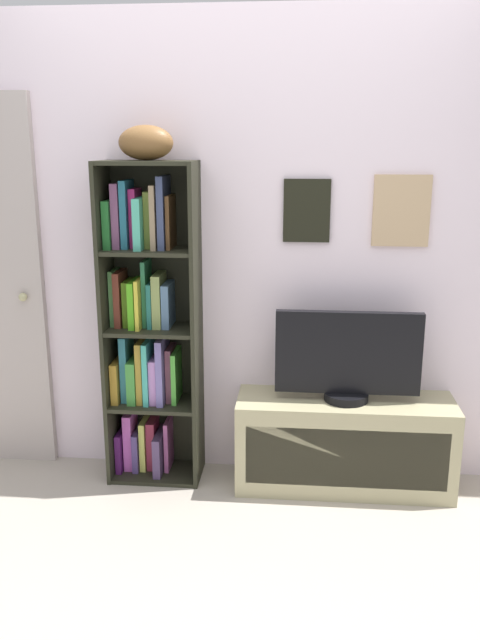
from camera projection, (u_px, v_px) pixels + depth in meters
name	position (u px, v px, depth m)	size (l,w,h in m)	color
ground	(219.00, 602.00, 2.56)	(5.20, 5.20, 0.04)	#AA9F91
back_wall	(245.00, 253.00, 3.34)	(4.80, 0.08, 2.34)	silver
bookshelf	(148.00, 328.00, 3.34)	(0.47, 0.28, 1.63)	black
football	(146.00, 143.00, 3.07)	(0.27, 0.16, 0.16)	brown
tv_stand	(344.00, 443.00, 3.33)	(1.08, 0.35, 0.47)	tan
television	(348.00, 358.00, 3.22)	(0.71, 0.22, 0.45)	black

